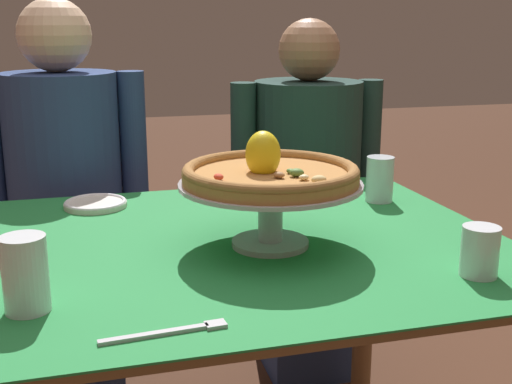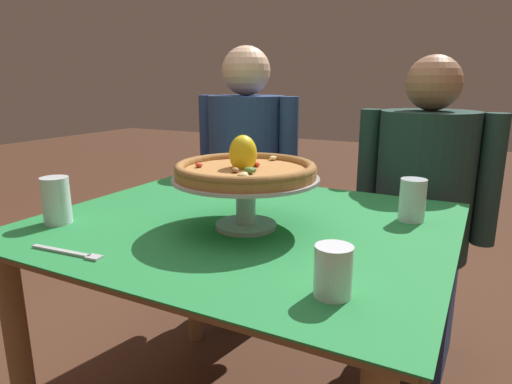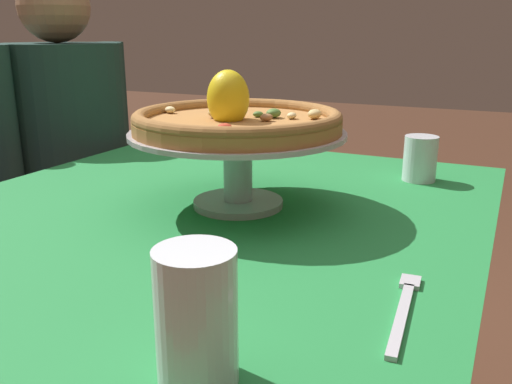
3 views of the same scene
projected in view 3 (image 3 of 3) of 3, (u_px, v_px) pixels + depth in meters
The scene contains 8 objects.
dining_table at pixel (207, 264), 1.00m from camera, with size 1.08×0.94×0.72m.
pizza_stand at pixel (238, 152), 0.95m from camera, with size 0.38×0.38×0.14m.
pizza at pixel (237, 119), 0.93m from camera, with size 0.36×0.36×0.10m.
water_glass_front_left at pixel (197, 326), 0.48m from camera, with size 0.07×0.07×0.13m.
water_glass_front_right at pixel (420, 161), 1.13m from camera, with size 0.07×0.07×0.09m.
water_glass_back_right at pixel (214, 133), 1.39m from camera, with size 0.07×0.07×0.12m.
dinner_fork at pixel (404, 307), 0.61m from camera, with size 0.19×0.03×0.01m.
diner_right at pixel (72, 187), 1.62m from camera, with size 0.50×0.35×1.18m.
Camera 3 is at (-0.79, -0.48, 1.02)m, focal length 38.36 mm.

